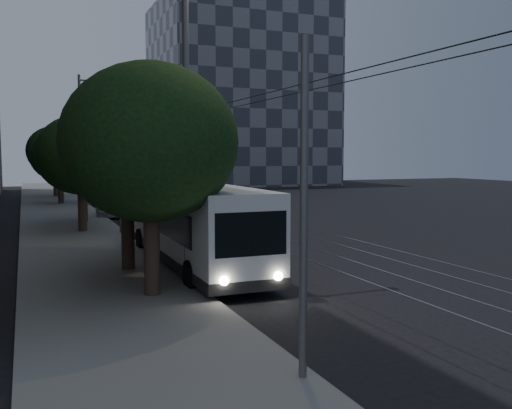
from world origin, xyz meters
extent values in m
plane|color=black|center=(0.00, 0.00, 0.00)|extent=(120.00, 120.00, 0.00)
cube|color=gray|center=(-7.50, 20.00, 0.07)|extent=(5.00, 90.00, 0.15)
cube|color=gray|center=(0.28, 20.00, 0.01)|extent=(0.08, 90.00, 0.02)
cube|color=gray|center=(1.72, 20.00, 0.01)|extent=(0.08, 90.00, 0.02)
cube|color=gray|center=(3.28, 20.00, 0.01)|extent=(0.08, 90.00, 0.02)
cube|color=gray|center=(4.72, 20.00, 0.01)|extent=(0.08, 90.00, 0.02)
cylinder|color=black|center=(-3.85, 20.00, 5.60)|extent=(0.02, 90.00, 0.02)
cylinder|color=black|center=(-3.15, 20.00, 5.60)|extent=(0.02, 90.00, 0.02)
cylinder|color=#58595B|center=(-5.30, -10.00, 3.00)|extent=(0.14, 0.14, 6.00)
cylinder|color=#58595B|center=(-5.30, 10.00, 3.00)|extent=(0.14, 0.14, 6.00)
cylinder|color=#58595B|center=(-5.30, 30.00, 3.00)|extent=(0.14, 0.14, 6.00)
cylinder|color=#58595B|center=(-5.30, 50.00, 3.00)|extent=(0.14, 0.14, 6.00)
cube|color=#353944|center=(18.00, 55.00, 12.00)|extent=(22.00, 18.00, 24.00)
cube|color=silver|center=(-4.10, 0.98, 1.64)|extent=(2.40, 11.11, 2.64)
cube|color=black|center=(-4.10, 0.98, 0.46)|extent=(2.44, 11.15, 0.32)
cube|color=black|center=(-4.10, 1.44, 1.76)|extent=(2.45, 8.80, 0.97)
cube|color=black|center=(-4.10, -4.54, 1.90)|extent=(2.06, 0.09, 1.20)
cube|color=black|center=(-4.10, 6.50, 1.85)|extent=(1.86, 0.09, 0.93)
cube|color=green|center=(-4.10, -4.54, 2.73)|extent=(1.48, 0.07, 0.30)
cube|color=#9B9B9E|center=(-4.10, 3.76, 3.19)|extent=(1.97, 2.04, 0.46)
sphere|color=white|center=(-4.89, -4.59, 0.69)|extent=(0.24, 0.24, 0.24)
sphere|color=white|center=(-3.31, -4.59, 0.69)|extent=(0.24, 0.24, 0.24)
cylinder|color=#58595B|center=(-4.38, 4.73, 4.33)|extent=(0.06, 4.19, 2.60)
cylinder|color=#58595B|center=(-3.82, 4.73, 4.33)|extent=(0.06, 4.19, 2.60)
cylinder|color=black|center=(-5.23, -2.57, 0.46)|extent=(0.28, 0.93, 0.93)
cylinder|color=black|center=(-2.97, -2.57, 0.46)|extent=(0.28, 0.93, 0.93)
cylinder|color=black|center=(-5.23, 3.42, 0.46)|extent=(0.28, 0.93, 0.93)
cylinder|color=black|center=(-2.97, 3.42, 0.46)|extent=(0.28, 0.93, 0.93)
cylinder|color=black|center=(-5.23, 5.20, 0.46)|extent=(0.28, 0.93, 0.93)
cylinder|color=black|center=(-2.97, 5.20, 0.46)|extent=(0.28, 0.93, 0.93)
imported|color=#94959A|center=(-2.70, 13.42, 0.80)|extent=(2.99, 5.87, 1.59)
imported|color=silver|center=(-3.82, 19.00, 0.63)|extent=(1.60, 3.75, 1.26)
imported|color=silver|center=(-4.02, 19.76, 0.77)|extent=(3.50, 5.72, 1.55)
imported|color=white|center=(-4.02, 28.66, 0.71)|extent=(2.06, 4.45, 1.41)
imported|color=silver|center=(-2.87, 29.50, 0.76)|extent=(2.10, 4.56, 1.52)
cylinder|color=black|center=(-6.50, -3.16, 1.27)|extent=(0.44, 0.44, 2.55)
ellipsoid|color=black|center=(-6.50, -3.16, 4.36)|extent=(4.84, 4.84, 4.35)
cylinder|color=black|center=(-6.50, 0.75, 1.31)|extent=(0.44, 0.44, 2.62)
ellipsoid|color=black|center=(-6.50, 0.75, 4.20)|extent=(4.20, 4.20, 3.78)
cylinder|color=black|center=(-7.00, 11.41, 1.17)|extent=(0.44, 0.44, 2.34)
ellipsoid|color=black|center=(-7.00, 11.41, 4.02)|extent=(4.49, 4.49, 4.04)
cylinder|color=black|center=(-6.50, 16.00, 1.30)|extent=(0.44, 0.44, 2.60)
ellipsoid|color=black|center=(-6.50, 16.00, 4.16)|extent=(4.14, 4.14, 3.73)
cylinder|color=black|center=(-7.00, 29.51, 1.11)|extent=(0.44, 0.44, 2.23)
ellipsoid|color=black|center=(-7.00, 29.51, 3.97)|extent=(4.65, 4.65, 4.19)
cylinder|color=black|center=(-6.96, 37.88, 1.24)|extent=(0.44, 0.44, 2.48)
ellipsoid|color=black|center=(-6.96, 37.88, 4.39)|extent=(5.10, 5.10, 4.59)
cylinder|color=#58595B|center=(-5.20, -2.13, 5.69)|extent=(0.20, 0.20, 11.38)
cylinder|color=#58595B|center=(-5.80, 24.65, 4.88)|extent=(0.20, 0.20, 9.77)
cylinder|color=#58595B|center=(-4.73, 24.65, 9.38)|extent=(2.15, 0.12, 0.12)
sphere|color=#FFD38C|center=(-3.75, 24.65, 9.28)|extent=(0.44, 0.44, 0.44)
camera|label=1|loc=(-9.70, -18.64, 4.02)|focal=40.00mm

